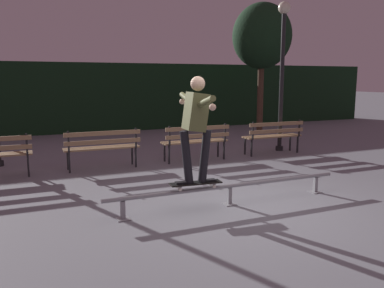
{
  "coord_description": "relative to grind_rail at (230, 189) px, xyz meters",
  "views": [
    {
      "loc": [
        -2.88,
        -5.05,
        1.93
      ],
      "look_at": [
        -0.29,
        0.95,
        0.85
      ],
      "focal_mm": 36.99,
      "sensor_mm": 36.0,
      "label": 1
    }
  ],
  "objects": [
    {
      "name": "ground_plane",
      "position": [
        0.0,
        -0.15,
        -0.25
      ],
      "size": [
        90.0,
        90.0,
        0.0
      ],
      "primitive_type": "plane",
      "color": "slate"
    },
    {
      "name": "hedge_backdrop",
      "position": [
        0.0,
        9.87,
        1.0
      ],
      "size": [
        24.0,
        1.2,
        2.51
      ],
      "primitive_type": "cube",
      "color": "black",
      "rests_on": "ground"
    },
    {
      "name": "grind_rail",
      "position": [
        0.0,
        0.0,
        0.0
      ],
      "size": [
        3.95,
        0.18,
        0.32
      ],
      "color": "gray",
      "rests_on": "ground"
    },
    {
      "name": "skateboard",
      "position": [
        -0.57,
        -0.0,
        0.15
      ],
      "size": [
        0.79,
        0.27,
        0.09
      ],
      "color": "black",
      "rests_on": "grind_rail"
    },
    {
      "name": "skateboarder",
      "position": [
        -0.57,
        -0.0,
        1.08
      ],
      "size": [
        0.63,
        1.41,
        1.56
      ],
      "color": "black",
      "rests_on": "skateboard"
    },
    {
      "name": "park_bench_left_center",
      "position": [
        -1.33,
        3.21,
        0.29
      ],
      "size": [
        1.6,
        0.43,
        0.88
      ],
      "color": "black",
      "rests_on": "ground"
    },
    {
      "name": "park_bench_right_center",
      "position": [
        0.86,
        3.21,
        0.29
      ],
      "size": [
        1.6,
        0.43,
        0.88
      ],
      "color": "black",
      "rests_on": "ground"
    },
    {
      "name": "park_bench_rightmost",
      "position": [
        3.05,
        3.21,
        0.29
      ],
      "size": [
        1.6,
        0.43,
        0.88
      ],
      "color": "black",
      "rests_on": "ground"
    },
    {
      "name": "tree_far_right",
      "position": [
        5.13,
        7.06,
        3.16
      ],
      "size": [
        2.1,
        2.1,
        4.58
      ],
      "color": "#4C3828",
      "rests_on": "ground"
    },
    {
      "name": "lamp_post_right",
      "position": [
        3.52,
        3.59,
        2.23
      ],
      "size": [
        0.32,
        0.32,
        3.9
      ],
      "color": "black",
      "rests_on": "ground"
    }
  ]
}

